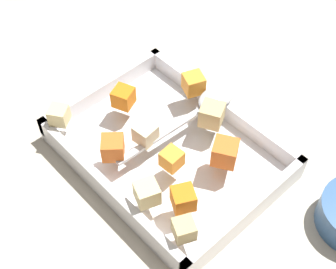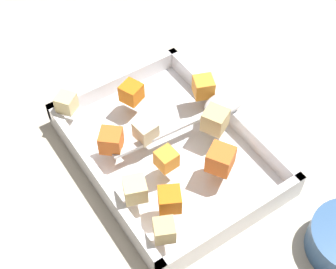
{
  "view_description": "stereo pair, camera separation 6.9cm",
  "coord_description": "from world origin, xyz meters",
  "views": [
    {
      "loc": [
        -0.32,
        0.29,
        0.59
      ],
      "look_at": [
        0.01,
        -0.01,
        0.05
      ],
      "focal_mm": 51.67,
      "sensor_mm": 36.0,
      "label": 1
    },
    {
      "loc": [
        -0.36,
        0.23,
        0.59
      ],
      "look_at": [
        0.01,
        -0.01,
        0.05
      ],
      "focal_mm": 51.67,
      "sensor_mm": 36.0,
      "label": 2
    }
  ],
  "objects": [
    {
      "name": "carrot_chunk_rim_edge",
      "position": [
        0.04,
        0.06,
        0.06
      ],
      "size": [
        0.04,
        0.04,
        0.03
      ],
      "primitive_type": "cube",
      "rotation": [
        0.0,
        0.0,
        0.85
      ],
      "color": "orange",
      "rests_on": "baking_dish"
    },
    {
      "name": "potato_chunk_far_left",
      "position": [
        0.14,
        0.08,
        0.06
      ],
      "size": [
        0.04,
        0.04,
        0.03
      ],
      "primitive_type": "cube",
      "rotation": [
        0.0,
        0.0,
        0.62
      ],
      "color": "#E0CC89",
      "rests_on": "baking_dish"
    },
    {
      "name": "potato_chunk_center",
      "position": [
        -0.12,
        0.08,
        0.06
      ],
      "size": [
        0.03,
        0.03,
        0.03
      ],
      "primitive_type": "cube",
      "rotation": [
        0.0,
        0.0,
        5.85
      ],
      "color": "tan",
      "rests_on": "baking_dish"
    },
    {
      "name": "potato_chunk_near_spoon",
      "position": [
        0.03,
        0.01,
        0.06
      ],
      "size": [
        0.03,
        0.03,
        0.03
      ],
      "primitive_type": "cube",
      "rotation": [
        0.0,
        0.0,
        3.25
      ],
      "color": "beige",
      "rests_on": "baking_dish"
    },
    {
      "name": "carrot_chunk_heap_top",
      "position": [
        0.1,
        -0.01,
        0.06
      ],
      "size": [
        0.04,
        0.04,
        0.03
      ],
      "primitive_type": "cube",
      "rotation": [
        0.0,
        0.0,
        3.53
      ],
      "color": "orange",
      "rests_on": "baking_dish"
    },
    {
      "name": "potato_chunk_front_center",
      "position": [
        -0.05,
        0.08,
        0.06
      ],
      "size": [
        0.04,
        0.04,
        0.03
      ],
      "primitive_type": "cube",
      "rotation": [
        0.0,
        0.0,
        2.78
      ],
      "color": "#E0CC89",
      "rests_on": "baking_dish"
    },
    {
      "name": "potato_chunk_corner_sw",
      "position": [
        -0.01,
        -0.08,
        0.06
      ],
      "size": [
        0.04,
        0.04,
        0.03
      ],
      "primitive_type": "cube",
      "rotation": [
        0.0,
        0.0,
        5.19
      ],
      "color": "tan",
      "rests_on": "baking_dish"
    },
    {
      "name": "carrot_chunk_mid_right",
      "position": [
        -0.08,
        -0.05,
        0.06
      ],
      "size": [
        0.05,
        0.05,
        0.03
      ],
      "primitive_type": "cube",
      "rotation": [
        0.0,
        0.0,
        0.55
      ],
      "color": "orange",
      "rests_on": "baking_dish"
    },
    {
      "name": "serving_spoon",
      "position": [
        0.01,
        -0.1,
        0.05
      ],
      "size": [
        0.05,
        0.22,
        0.02
      ],
      "rotation": [
        0.0,
        0.0,
        1.51
      ],
      "color": "silver",
      "rests_on": "baking_dish"
    },
    {
      "name": "baking_dish",
      "position": [
        0.01,
        -0.01,
        0.01
      ],
      "size": [
        0.32,
        0.24,
        0.04
      ],
      "color": "silver",
      "rests_on": "ground_plane"
    },
    {
      "name": "carrot_chunk_back_center",
      "position": [
        -0.09,
        0.05,
        0.06
      ],
      "size": [
        0.04,
        0.04,
        0.03
      ],
      "primitive_type": "cube",
      "rotation": [
        0.0,
        0.0,
        4.23
      ],
      "color": "orange",
      "rests_on": "baking_dish"
    },
    {
      "name": "carrot_chunk_under_handle",
      "position": [
        0.05,
        -0.11,
        0.06
      ],
      "size": [
        0.04,
        0.04,
        0.03
      ],
      "primitive_type": "cube",
      "rotation": [
        0.0,
        0.0,
        4.33
      ],
      "color": "orange",
      "rests_on": "baking_dish"
    },
    {
      "name": "ground_plane",
      "position": [
        0.0,
        0.0,
        0.0
      ],
      "size": [
        4.0,
        4.0,
        0.0
      ],
      "primitive_type": "plane",
      "color": "#BCB29E"
    },
    {
      "name": "carrot_chunk_corner_nw",
      "position": [
        -0.03,
        0.01,
        0.06
      ],
      "size": [
        0.03,
        0.03,
        0.03
      ],
      "primitive_type": "cube",
      "rotation": [
        0.0,
        0.0,
        0.08
      ],
      "color": "orange",
      "rests_on": "baking_dish"
    }
  ]
}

